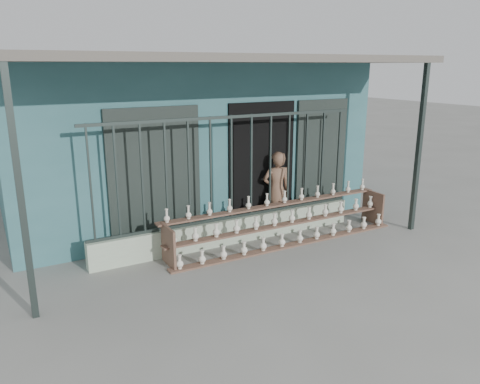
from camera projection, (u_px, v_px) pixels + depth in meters
ground at (271, 269)px, 7.22m from camera, size 60.00×60.00×0.00m
workshop_building at (170, 132)px, 10.37m from camera, size 7.40×6.60×3.21m
parapet_wall at (232, 230)px, 8.26m from camera, size 5.00×0.20×0.45m
security_fence at (231, 168)px, 7.97m from camera, size 5.00×0.04×1.80m
shelf_rack at (284, 222)px, 8.26m from camera, size 4.50×0.68×0.85m
elderly_woman at (276, 191)px, 8.85m from camera, size 0.62×0.48×1.50m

